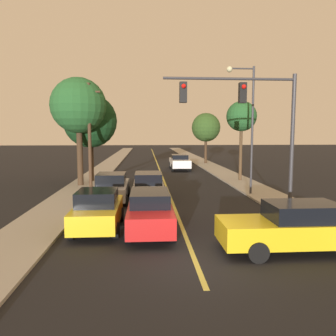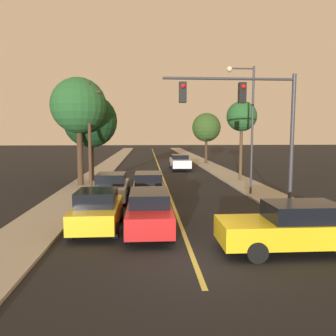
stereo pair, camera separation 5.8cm
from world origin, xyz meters
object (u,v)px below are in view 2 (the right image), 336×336
at_px(car_near_lane_second, 148,185).
at_px(car_outer_lane_second, 112,187).
at_px(car_outer_lane_front, 97,210).
at_px(tree_right_near, 242,117).
at_px(car_near_lane_front, 149,210).
at_px(tree_right_far, 206,128).
at_px(utility_pole_left, 90,134).
at_px(car_far_oncoming, 180,162).
at_px(tree_left_near, 90,121).
at_px(car_crossing_right, 297,227).
at_px(tree_left_far, 79,106).
at_px(traffic_signal_mast, 251,114).
at_px(streetlamp_right, 247,114).

relative_size(car_near_lane_second, car_outer_lane_second, 1.14).
bearing_deg(car_outer_lane_front, tree_right_near, 53.05).
distance_m(car_near_lane_front, tree_right_far, 29.63).
bearing_deg(utility_pole_left, car_near_lane_second, -42.22).
xyz_separation_m(car_far_oncoming, tree_left_near, (-8.05, -8.41, 4.03)).
bearing_deg(tree_right_near, car_crossing_right, -99.64).
bearing_deg(car_outer_lane_second, utility_pole_left, 113.09).
height_order(car_near_lane_front, utility_pole_left, utility_pole_left).
height_order(car_outer_lane_second, tree_left_near, tree_left_near).
distance_m(car_outer_lane_front, tree_right_far, 30.05).
distance_m(car_outer_lane_front, tree_left_far, 12.57).
bearing_deg(car_outer_lane_second, car_near_lane_front, -69.69).
distance_m(car_outer_lane_second, tree_right_far, 24.94).
bearing_deg(tree_left_far, car_outer_lane_front, -75.59).
distance_m(traffic_signal_mast, tree_right_near, 11.88).
bearing_deg(tree_left_near, car_far_oncoming, 46.26).
xyz_separation_m(car_outer_lane_second, utility_pole_left, (-1.95, 4.57, 3.08)).
bearing_deg(tree_left_far, car_outer_lane_second, -63.01).
bearing_deg(utility_pole_left, tree_right_far, 57.38).
bearing_deg(car_far_oncoming, tree_right_near, 114.40).
bearing_deg(car_far_oncoming, car_near_lane_second, 77.15).
distance_m(traffic_signal_mast, tree_left_far, 13.75).
height_order(car_outer_lane_second, car_far_oncoming, car_outer_lane_second).
height_order(utility_pole_left, tree_right_far, utility_pole_left).
distance_m(car_outer_lane_second, tree_left_far, 8.08).
bearing_deg(tree_right_near, car_far_oncoming, 114.40).
height_order(car_near_lane_second, tree_right_near, tree_right_near).
bearing_deg(tree_left_far, tree_right_near, 7.86).
bearing_deg(tree_left_near, car_near_lane_front, -71.54).
height_order(streetlamp_right, tree_right_far, streetlamp_right).
xyz_separation_m(car_outer_lane_front, car_outer_lane_second, (-0.00, 5.52, 0.02)).
bearing_deg(traffic_signal_mast, car_near_lane_second, 132.62).
bearing_deg(car_outer_lane_front, car_near_lane_front, -5.33).
relative_size(car_outer_lane_second, traffic_signal_mast, 0.68).
height_order(car_far_oncoming, streetlamp_right, streetlamp_right).
bearing_deg(tree_right_near, car_near_lane_front, -120.06).
bearing_deg(utility_pole_left, streetlamp_right, -17.26).
bearing_deg(traffic_signal_mast, tree_right_near, 75.69).
relative_size(tree_left_near, tree_right_near, 1.08).
xyz_separation_m(car_far_oncoming, tree_right_near, (4.05, -8.93, 4.38)).
height_order(car_outer_lane_front, car_far_oncoming, car_outer_lane_front).
bearing_deg(traffic_signal_mast, tree_right_far, 83.84).
bearing_deg(streetlamp_right, utility_pole_left, 162.74).
distance_m(car_crossing_right, tree_left_far, 17.93).
bearing_deg(tree_left_near, tree_left_far, -101.12).
xyz_separation_m(car_far_oncoming, tree_right_far, (4.02, 6.41, 3.80)).
distance_m(streetlamp_right, tree_right_far, 21.33).
relative_size(streetlamp_right, utility_pole_left, 1.09).
height_order(car_outer_lane_second, tree_left_far, tree_left_far).
bearing_deg(car_far_oncoming, tree_left_far, 51.47).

